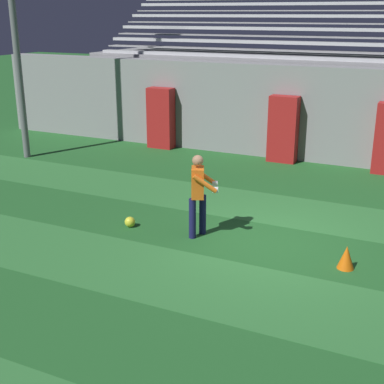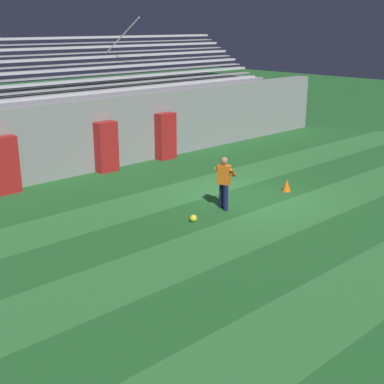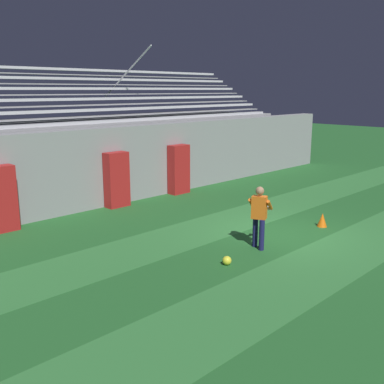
{
  "view_description": "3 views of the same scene",
  "coord_description": "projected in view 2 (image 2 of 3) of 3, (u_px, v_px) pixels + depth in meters",
  "views": [
    {
      "loc": [
        2.7,
        -9.28,
        4.26
      ],
      "look_at": [
        -1.8,
        0.25,
        0.71
      ],
      "focal_mm": 50.0,
      "sensor_mm": 36.0,
      "label": 1
    },
    {
      "loc": [
        -12.97,
        -11.14,
        5.55
      ],
      "look_at": [
        -3.16,
        -0.66,
        1.02
      ],
      "focal_mm": 50.0,
      "sensor_mm": 36.0,
      "label": 2
    },
    {
      "loc": [
        -10.62,
        -7.05,
        4.11
      ],
      "look_at": [
        -2.7,
        0.94,
        1.54
      ],
      "focal_mm": 42.0,
      "sensor_mm": 36.0,
      "label": 3
    }
  ],
  "objects": [
    {
      "name": "ground_plane",
      "position": [
        247.0,
        197.0,
        17.88
      ],
      "size": [
        80.0,
        80.0,
        0.0
      ],
      "primitive_type": "plane",
      "color": "#236028"
    },
    {
      "name": "turf_stripe_mid",
      "position": [
        297.0,
        212.0,
        16.45
      ],
      "size": [
        28.0,
        1.97,
        0.01
      ],
      "primitive_type": "cube",
      "color": "#337A38",
      "rests_on": "ground"
    },
    {
      "name": "turf_stripe_far",
      "position": [
        207.0,
        185.0,
        19.2
      ],
      "size": [
        28.0,
        1.97,
        0.01
      ],
      "primitive_type": "cube",
      "color": "#337A38",
      "rests_on": "ground"
    },
    {
      "name": "back_wall",
      "position": [
        129.0,
        129.0,
        21.98
      ],
      "size": [
        24.0,
        0.6,
        2.8
      ],
      "primitive_type": "cube",
      "color": "gray",
      "rests_on": "ground"
    },
    {
      "name": "padding_pillar_gate_left",
      "position": [
        107.0,
        147.0,
        20.74
      ],
      "size": [
        0.85,
        0.44,
        1.96
      ],
      "primitive_type": "cube",
      "color": "#B21E1E",
      "rests_on": "ground"
    },
    {
      "name": "padding_pillar_gate_right",
      "position": [
        166.0,
        136.0,
        22.71
      ],
      "size": [
        0.85,
        0.44,
        1.96
      ],
      "primitive_type": "cube",
      "color": "#B21E1E",
      "rests_on": "ground"
    },
    {
      "name": "padding_pillar_far_left",
      "position": [
        5.0,
        165.0,
        18.06
      ],
      "size": [
        0.85,
        0.44,
        1.96
      ],
      "primitive_type": "cube",
      "color": "#B21E1E",
      "rests_on": "ground"
    },
    {
      "name": "bleacher_stand",
      "position": [
        93.0,
        119.0,
        23.82
      ],
      "size": [
        18.0,
        4.75,
        5.83
      ],
      "color": "gray",
      "rests_on": "ground"
    },
    {
      "name": "goalkeeper",
      "position": [
        224.0,
        180.0,
        16.49
      ],
      "size": [
        0.67,
        0.72,
        1.67
      ],
      "color": "#19194C",
      "rests_on": "ground"
    },
    {
      "name": "soccer_ball",
      "position": [
        193.0,
        218.0,
        15.64
      ],
      "size": [
        0.22,
        0.22,
        0.22
      ],
      "primitive_type": "sphere",
      "color": "yellow",
      "rests_on": "ground"
    },
    {
      "name": "traffic_cone",
      "position": [
        287.0,
        185.0,
        18.48
      ],
      "size": [
        0.3,
        0.3,
        0.42
      ],
      "primitive_type": "cone",
      "color": "orange",
      "rests_on": "ground"
    }
  ]
}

